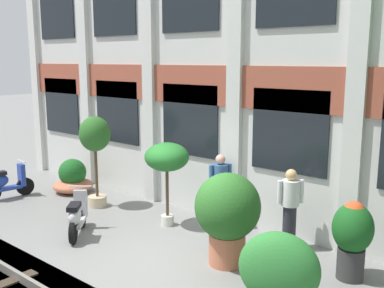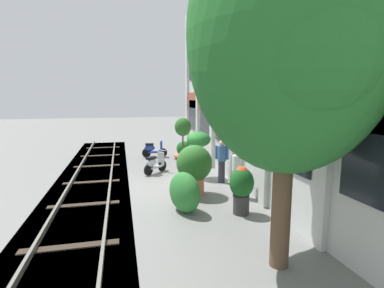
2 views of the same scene
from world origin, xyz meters
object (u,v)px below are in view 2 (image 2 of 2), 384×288
scooter_second_parked (153,149)px  potted_plant_terracotta_small (183,131)px  potted_plant_fluted_column (242,186)px  scooter_near_curb (154,164)px  resident_by_doorway (237,171)px  broadleaf_tree (289,41)px  topiary_hedge (184,192)px  potted_plant_low_pan (199,141)px  potted_plant_wide_bowl (184,152)px  potted_plant_stone_basin (194,166)px  resident_watching_tracks (222,160)px

scooter_second_parked → potted_plant_terracotta_small: bearing=-56.9°
potted_plant_fluted_column → scooter_near_curb: (-5.12, -1.87, -0.37)m
resident_by_doorway → broadleaf_tree: bearing=31.1°
broadleaf_tree → topiary_hedge: size_ratio=5.48×
potted_plant_low_pan → scooter_second_parked: 4.96m
broadleaf_tree → resident_by_doorway: broadleaf_tree is taller
broadleaf_tree → potted_plant_low_pan: bearing=178.8°
potted_plant_wide_bowl → potted_plant_stone_basin: size_ratio=0.66×
scooter_second_parked → potted_plant_wide_bowl: bearing=-21.5°
topiary_hedge → resident_by_doorway: bearing=114.0°
potted_plant_terracotta_small → potted_plant_wide_bowl: potted_plant_terracotta_small is taller
potted_plant_terracotta_small → potted_plant_wide_bowl: 2.06m
potted_plant_terracotta_small → potted_plant_fluted_column: 6.45m
potted_plant_fluted_column → resident_by_doorway: size_ratio=0.85×
broadleaf_tree → scooter_near_curb: bearing=-168.6°
potted_plant_stone_basin → resident_watching_tracks: size_ratio=1.03×
potted_plant_low_pan → resident_by_doorway: bearing=12.5°
potted_plant_stone_basin → potted_plant_low_pan: bearing=161.7°
potted_plant_low_pan → potted_plant_fluted_column: size_ratio=1.38×
topiary_hedge → scooter_near_curb: bearing=-175.7°
scooter_second_parked → potted_plant_stone_basin: bearing=-77.8°
potted_plant_wide_bowl → topiary_hedge: size_ratio=0.90×
topiary_hedge → potted_plant_fluted_column: bearing=71.0°
potted_plant_low_pan → scooter_second_parked: bearing=-163.7°
potted_plant_low_pan → topiary_hedge: 3.94m
potted_plant_low_pan → potted_plant_fluted_column: 4.17m
potted_plant_terracotta_small → topiary_hedge: bearing=-11.3°
potted_plant_low_pan → scooter_near_curb: size_ratio=1.75×
potted_plant_terracotta_small → potted_plant_low_pan: 2.29m
potted_plant_low_pan → potted_plant_stone_basin: potted_plant_low_pan is taller
potted_plant_stone_basin → topiary_hedge: (1.42, -0.64, -0.41)m
potted_plant_fluted_column → broadleaf_tree: bearing=-6.7°
potted_plant_fluted_column → scooter_second_parked: (-8.75, -1.53, -0.37)m
potted_plant_stone_basin → scooter_second_parked: potted_plant_stone_basin is taller
broadleaf_tree → potted_plant_stone_basin: broadleaf_tree is taller
potted_plant_fluted_column → scooter_second_parked: bearing=-170.1°
potted_plant_terracotta_small → resident_watching_tracks: bearing=14.6°
potted_plant_wide_bowl → resident_by_doorway: (6.53, 0.42, 0.49)m
potted_plant_low_pan → potted_plant_stone_basin: size_ratio=1.11×
scooter_second_parked → scooter_near_curb: bearing=-88.6°
broadleaf_tree → topiary_hedge: broadleaf_tree is taller
broadleaf_tree → topiary_hedge: (-3.15, -1.22, -3.64)m
potted_plant_wide_bowl → scooter_second_parked: 1.74m
potted_plant_fluted_column → scooter_second_parked: 8.89m
potted_plant_low_pan → potted_plant_stone_basin: bearing=-18.3°
potted_plant_wide_bowl → topiary_hedge: 7.56m
potted_plant_wide_bowl → resident_by_doorway: 6.56m
potted_plant_terracotta_small → resident_by_doorway: (4.98, 0.78, -0.82)m
potted_plant_fluted_column → potted_plant_low_pan: bearing=-177.6°
potted_plant_terracotta_small → potted_plant_stone_basin: bearing=-6.9°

